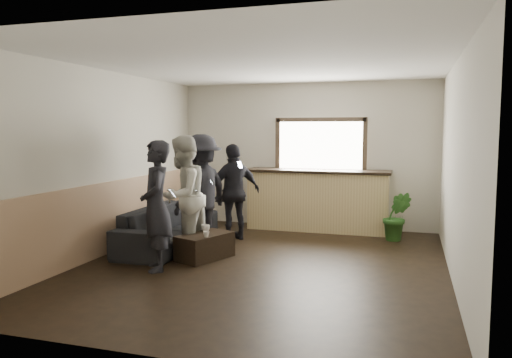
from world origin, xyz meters
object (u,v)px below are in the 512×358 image
(potted_plant, at_px, (397,216))
(cup_b, at_px, (206,234))
(bar_counter, at_px, (317,196))
(person_d, at_px, (234,192))
(coffee_table, at_px, (205,246))
(cup_a, at_px, (206,228))
(person_c, at_px, (201,190))
(person_a, at_px, (156,206))
(sofa, at_px, (169,227))
(person_b, at_px, (183,196))

(potted_plant, bearing_deg, cup_b, -138.51)
(bar_counter, height_order, person_d, bar_counter)
(person_d, bearing_deg, coffee_table, 43.96)
(cup_a, distance_m, potted_plant, 3.33)
(bar_counter, bearing_deg, cup_b, -111.43)
(potted_plant, xyz_separation_m, person_c, (-3.07, -1.28, 0.49))
(cup_b, distance_m, person_d, 1.61)
(person_a, xyz_separation_m, person_d, (0.37, 2.08, -0.05))
(potted_plant, xyz_separation_m, person_a, (-3.07, -2.80, 0.46))
(cup_b, bearing_deg, person_c, 116.81)
(cup_a, bearing_deg, coffee_table, -71.06)
(cup_a, bearing_deg, person_d, 87.83)
(coffee_table, distance_m, person_d, 1.50)
(person_d, bearing_deg, cup_a, 40.96)
(sofa, xyz_separation_m, person_a, (0.45, -1.22, 0.55))
(bar_counter, height_order, person_b, bar_counter)
(sofa, xyz_separation_m, potted_plant, (3.52, 1.58, 0.10))
(person_c, bearing_deg, potted_plant, 127.58)
(sofa, distance_m, coffee_table, 0.99)
(sofa, height_order, coffee_table, sofa)
(person_b, height_order, person_d, person_b)
(person_c, bearing_deg, person_a, 14.98)
(person_b, bearing_deg, potted_plant, 129.39)
(coffee_table, relative_size, person_a, 0.47)
(person_b, xyz_separation_m, person_c, (-0.01, 0.72, 0.00))
(potted_plant, distance_m, person_d, 2.82)
(potted_plant, distance_m, person_b, 3.68)
(coffee_table, bearing_deg, bar_counter, 65.19)
(cup_b, xyz_separation_m, potted_plant, (2.56, 2.27, 0.01))
(bar_counter, distance_m, potted_plant, 1.57)
(cup_a, bearing_deg, cup_b, -65.66)
(cup_b, relative_size, person_d, 0.06)
(sofa, xyz_separation_m, person_b, (0.46, -0.42, 0.58))
(person_c, bearing_deg, sofa, -41.28)
(cup_a, relative_size, potted_plant, 0.15)
(bar_counter, bearing_deg, coffee_table, -114.81)
(sofa, relative_size, person_b, 1.23)
(person_b, bearing_deg, sofa, -126.02)
(person_d, bearing_deg, person_a, 32.91)
(person_c, distance_m, person_d, 0.68)
(bar_counter, distance_m, person_d, 1.76)
(cup_a, distance_m, person_d, 1.24)
(bar_counter, xyz_separation_m, cup_b, (-1.10, -2.80, -0.23))
(bar_counter, relative_size, person_d, 1.63)
(cup_a, bearing_deg, person_a, -109.96)
(coffee_table, xyz_separation_m, cup_b, (0.11, -0.19, 0.23))
(person_c, bearing_deg, person_b, 15.65)
(person_c, height_order, person_d, person_c)
(cup_a, bearing_deg, potted_plant, 34.65)
(coffee_table, bearing_deg, person_d, 90.84)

